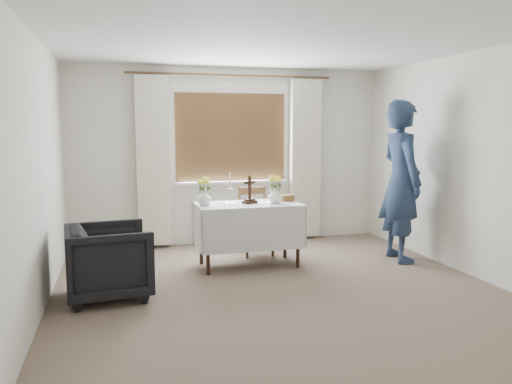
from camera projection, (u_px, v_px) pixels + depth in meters
ground at (286, 297)px, 4.92m from camera, size 5.00×5.00×0.00m
altar_table at (249, 235)px, 5.98m from camera, size 1.24×0.64×0.76m
wooden_chair at (256, 221)px, 6.54m from camera, size 0.42×0.42×0.88m
armchair at (109, 261)px, 4.88m from camera, size 0.87×0.85×0.73m
person at (401, 181)px, 6.19m from camera, size 0.52×0.76×2.00m
radiator at (232, 222)px, 7.19m from camera, size 1.10×0.10×0.60m
wooden_cross at (250, 189)px, 5.93m from camera, size 0.19×0.16×0.34m
candlestick_left at (230, 188)px, 5.89m from camera, size 0.13×0.13×0.37m
candlestick_right at (271, 190)px, 5.98m from camera, size 0.10×0.10×0.31m
flower_vase_left at (204, 198)px, 5.81m from camera, size 0.17×0.17×0.17m
flower_vase_right at (275, 196)px, 5.96m from camera, size 0.20×0.20×0.18m
wicker_basket at (286, 198)px, 6.17m from camera, size 0.26×0.26×0.08m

